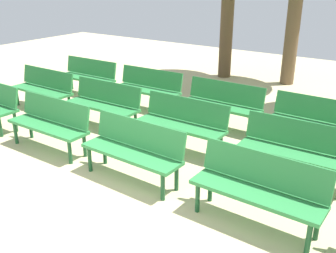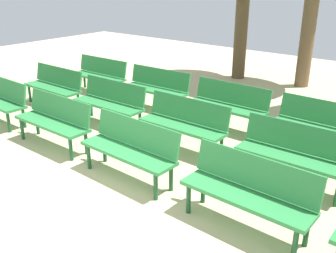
{
  "view_description": "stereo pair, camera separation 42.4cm",
  "coord_description": "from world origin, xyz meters",
  "px_view_note": "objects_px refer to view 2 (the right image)",
  "views": [
    {
      "loc": [
        3.32,
        -2.37,
        2.86
      ],
      "look_at": [
        0.0,
        2.43,
        0.55
      ],
      "focal_mm": 41.64,
      "sensor_mm": 36.0,
      "label": 1
    },
    {
      "loc": [
        3.66,
        -2.12,
        2.86
      ],
      "look_at": [
        0.0,
        2.43,
        0.55
      ],
      "focal_mm": 41.64,
      "sensor_mm": 36.0,
      "label": 2
    }
  ],
  "objects_px": {
    "bench_r1_c1": "(111,100)",
    "bench_r2_c2": "(229,103)",
    "bench_r2_c0": "(100,73)",
    "bench_r2_c1": "(157,86)",
    "bench_r0_c3": "(249,189)",
    "bench_r1_c2": "(184,121)",
    "bench_r0_c1": "(55,118)",
    "bench_r1_c0": "(55,84)",
    "bench_r0_c2": "(131,146)",
    "bench_r2_c3": "(322,124)",
    "bench_r1_c3": "(295,151)"
  },
  "relations": [
    {
      "from": "bench_r1_c1",
      "to": "bench_r2_c2",
      "type": "height_order",
      "value": "same"
    },
    {
      "from": "bench_r2_c0",
      "to": "bench_r2_c1",
      "type": "relative_size",
      "value": 1.0
    },
    {
      "from": "bench_r0_c3",
      "to": "bench_r1_c2",
      "type": "xyz_separation_m",
      "value": [
        -1.92,
        1.33,
        0.0
      ]
    },
    {
      "from": "bench_r0_c1",
      "to": "bench_r2_c0",
      "type": "relative_size",
      "value": 1.0
    },
    {
      "from": "bench_r1_c0",
      "to": "bench_r2_c1",
      "type": "bearing_deg",
      "value": 35.3
    },
    {
      "from": "bench_r0_c1",
      "to": "bench_r0_c2",
      "type": "distance_m",
      "value": 1.85
    },
    {
      "from": "bench_r1_c0",
      "to": "bench_r2_c2",
      "type": "height_order",
      "value": "same"
    },
    {
      "from": "bench_r1_c0",
      "to": "bench_r1_c1",
      "type": "distance_m",
      "value": 1.87
    },
    {
      "from": "bench_r1_c2",
      "to": "bench_r0_c2",
      "type": "bearing_deg",
      "value": -89.67
    },
    {
      "from": "bench_r0_c3",
      "to": "bench_r2_c0",
      "type": "xyz_separation_m",
      "value": [
        -5.61,
        2.71,
        0.0
      ]
    },
    {
      "from": "bench_r1_c0",
      "to": "bench_r2_c0",
      "type": "height_order",
      "value": "same"
    },
    {
      "from": "bench_r2_c3",
      "to": "bench_r0_c2",
      "type": "bearing_deg",
      "value": -123.9
    },
    {
      "from": "bench_r1_c1",
      "to": "bench_r2_c2",
      "type": "distance_m",
      "value": 2.33
    },
    {
      "from": "bench_r0_c1",
      "to": "bench_r0_c3",
      "type": "distance_m",
      "value": 3.77
    },
    {
      "from": "bench_r1_c0",
      "to": "bench_r1_c3",
      "type": "distance_m",
      "value": 5.64
    },
    {
      "from": "bench_r0_c2",
      "to": "bench_r0_c3",
      "type": "height_order",
      "value": "same"
    },
    {
      "from": "bench_r0_c3",
      "to": "bench_r0_c2",
      "type": "bearing_deg",
      "value": -179.0
    },
    {
      "from": "bench_r0_c2",
      "to": "bench_r1_c2",
      "type": "relative_size",
      "value": 1.01
    },
    {
      "from": "bench_r0_c2",
      "to": "bench_r2_c0",
      "type": "bearing_deg",
      "value": 145.31
    },
    {
      "from": "bench_r1_c1",
      "to": "bench_r2_c1",
      "type": "height_order",
      "value": "same"
    },
    {
      "from": "bench_r1_c3",
      "to": "bench_r1_c2",
      "type": "bearing_deg",
      "value": 179.42
    },
    {
      "from": "bench_r1_c3",
      "to": "bench_r2_c0",
      "type": "height_order",
      "value": "same"
    },
    {
      "from": "bench_r0_c1",
      "to": "bench_r1_c3",
      "type": "xyz_separation_m",
      "value": [
        3.78,
        1.32,
        0.0
      ]
    },
    {
      "from": "bench_r1_c1",
      "to": "bench_r1_c2",
      "type": "distance_m",
      "value": 1.84
    },
    {
      "from": "bench_r0_c2",
      "to": "bench_r2_c2",
      "type": "relative_size",
      "value": 1.0
    },
    {
      "from": "bench_r1_c0",
      "to": "bench_r2_c2",
      "type": "bearing_deg",
      "value": 19.05
    },
    {
      "from": "bench_r0_c3",
      "to": "bench_r2_c1",
      "type": "xyz_separation_m",
      "value": [
        -3.73,
        2.71,
        0.0
      ]
    },
    {
      "from": "bench_r0_c3",
      "to": "bench_r1_c1",
      "type": "bearing_deg",
      "value": 161.51
    },
    {
      "from": "bench_r1_c3",
      "to": "bench_r2_c2",
      "type": "distance_m",
      "value": 2.28
    },
    {
      "from": "bench_r0_c3",
      "to": "bench_r1_c3",
      "type": "xyz_separation_m",
      "value": [
        0.01,
        1.34,
        0.0
      ]
    },
    {
      "from": "bench_r0_c2",
      "to": "bench_r1_c1",
      "type": "xyz_separation_m",
      "value": [
        -1.84,
        1.34,
        0.0
      ]
    },
    {
      "from": "bench_r2_c2",
      "to": "bench_r1_c1",
      "type": "bearing_deg",
      "value": -144.98
    },
    {
      "from": "bench_r1_c3",
      "to": "bench_r2_c3",
      "type": "bearing_deg",
      "value": 91.35
    },
    {
      "from": "bench_r0_c3",
      "to": "bench_r2_c3",
      "type": "relative_size",
      "value": 1.0
    },
    {
      "from": "bench_r0_c1",
      "to": "bench_r2_c1",
      "type": "height_order",
      "value": "same"
    },
    {
      "from": "bench_r1_c2",
      "to": "bench_r2_c2",
      "type": "relative_size",
      "value": 1.0
    },
    {
      "from": "bench_r0_c3",
      "to": "bench_r1_c1",
      "type": "height_order",
      "value": "same"
    },
    {
      "from": "bench_r1_c2",
      "to": "bench_r0_c1",
      "type": "bearing_deg",
      "value": -144.59
    },
    {
      "from": "bench_r1_c1",
      "to": "bench_r2_c2",
      "type": "xyz_separation_m",
      "value": [
        1.92,
        1.31,
        0.0
      ]
    },
    {
      "from": "bench_r0_c2",
      "to": "bench_r1_c1",
      "type": "distance_m",
      "value": 2.28
    },
    {
      "from": "bench_r0_c3",
      "to": "bench_r2_c2",
      "type": "xyz_separation_m",
      "value": [
        -1.84,
        2.66,
        0.0
      ]
    },
    {
      "from": "bench_r1_c1",
      "to": "bench_r2_c1",
      "type": "relative_size",
      "value": 1.0
    },
    {
      "from": "bench_r0_c3",
      "to": "bench_r1_c0",
      "type": "bearing_deg",
      "value": 167.43
    },
    {
      "from": "bench_r2_c3",
      "to": "bench_r1_c2",
      "type": "bearing_deg",
      "value": -143.37
    },
    {
      "from": "bench_r1_c2",
      "to": "bench_r1_c1",
      "type": "bearing_deg",
      "value": 179.65
    },
    {
      "from": "bench_r2_c1",
      "to": "bench_r0_c2",
      "type": "bearing_deg",
      "value": -57.52
    },
    {
      "from": "bench_r0_c2",
      "to": "bench_r2_c3",
      "type": "relative_size",
      "value": 1.0
    },
    {
      "from": "bench_r1_c0",
      "to": "bench_r0_c2",
      "type": "bearing_deg",
      "value": -19.96
    },
    {
      "from": "bench_r0_c2",
      "to": "bench_r2_c2",
      "type": "distance_m",
      "value": 2.66
    },
    {
      "from": "bench_r0_c1",
      "to": "bench_r1_c3",
      "type": "relative_size",
      "value": 1.0
    }
  ]
}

